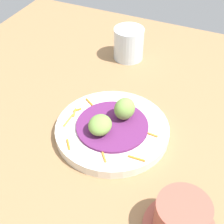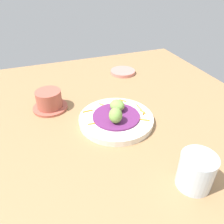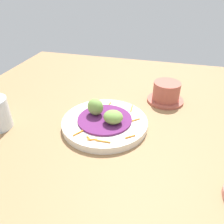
{
  "view_description": "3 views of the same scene",
  "coord_description": "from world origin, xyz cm",
  "px_view_note": "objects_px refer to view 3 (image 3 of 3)",
  "views": [
    {
      "loc": [
        -17.61,
        42.18,
        52.15
      ],
      "look_at": [
        3.18,
        -4.2,
        6.56
      ],
      "focal_mm": 53.62,
      "sensor_mm": 36.0,
      "label": 1
    },
    {
      "loc": [
        -18.75,
        -56.57,
        45.02
      ],
      "look_at": [
        1.13,
        -2.55,
        6.03
      ],
      "focal_mm": 36.01,
      "sensor_mm": 36.0,
      "label": 2
    },
    {
      "loc": [
        51.68,
        12.3,
        38.77
      ],
      "look_at": [
        0.88,
        -1.1,
        5.88
      ],
      "focal_mm": 36.19,
      "sensor_mm": 36.0,
      "label": 3
    }
  ],
  "objects_px": {
    "main_plate": "(105,123)",
    "guac_scoop_center": "(95,107)",
    "terracotta_bowl": "(166,93)",
    "guac_scoop_left": "(114,117)"
  },
  "relations": [
    {
      "from": "guac_scoop_left",
      "to": "terracotta_bowl",
      "type": "bearing_deg",
      "value": 148.45
    },
    {
      "from": "main_plate",
      "to": "guac_scoop_center",
      "type": "distance_m",
      "value": 0.05
    },
    {
      "from": "main_plate",
      "to": "terracotta_bowl",
      "type": "relative_size",
      "value": 1.99
    },
    {
      "from": "main_plate",
      "to": "guac_scoop_center",
      "type": "bearing_deg",
      "value": -114.46
    },
    {
      "from": "main_plate",
      "to": "terracotta_bowl",
      "type": "distance_m",
      "value": 0.24
    },
    {
      "from": "main_plate",
      "to": "guac_scoop_center",
      "type": "height_order",
      "value": "guac_scoop_center"
    },
    {
      "from": "guac_scoop_left",
      "to": "guac_scoop_center",
      "type": "distance_m",
      "value": 0.07
    },
    {
      "from": "terracotta_bowl",
      "to": "main_plate",
      "type": "bearing_deg",
      "value": -39.5
    },
    {
      "from": "main_plate",
      "to": "guac_scoop_left",
      "type": "xyz_separation_m",
      "value": [
        0.01,
        0.03,
        0.03
      ]
    },
    {
      "from": "main_plate",
      "to": "terracotta_bowl",
      "type": "xyz_separation_m",
      "value": [
        -0.19,
        0.15,
        0.02
      ]
    }
  ]
}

